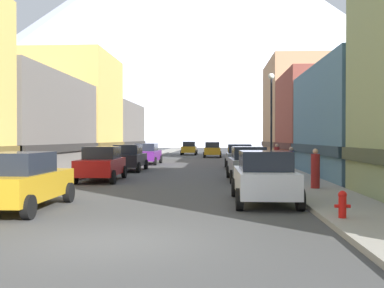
{
  "coord_description": "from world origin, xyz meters",
  "views": [
    {
      "loc": [
        2.24,
        -9.45,
        2.2
      ],
      "look_at": [
        -0.39,
        36.18,
        1.63
      ],
      "focal_mm": 42.18,
      "sensor_mm": 36.0,
      "label": 1
    }
  ],
  "objects_px": {
    "car_right_1": "(248,163)",
    "streetlamp_right": "(271,108)",
    "potted_plant_0": "(9,174)",
    "car_left_3": "(147,154)",
    "car_driving_0": "(189,148)",
    "pedestrian_1": "(291,162)",
    "car_driving_1": "(212,150)",
    "car_right_2": "(239,156)",
    "car_left_2": "(129,158)",
    "car_left_0": "(21,181)",
    "car_right_0": "(264,177)",
    "car_left_1": "(101,163)",
    "pedestrian_2": "(277,157)",
    "pedestrian_0": "(315,170)",
    "fire_hydrant_near": "(342,203)"
  },
  "relations": [
    {
      "from": "car_right_1",
      "to": "streetlamp_right",
      "type": "bearing_deg",
      "value": 62.91
    },
    {
      "from": "potted_plant_0",
      "to": "car_left_3",
      "type": "bearing_deg",
      "value": 80.32
    },
    {
      "from": "car_driving_0",
      "to": "pedestrian_1",
      "type": "distance_m",
      "value": 35.99
    },
    {
      "from": "car_driving_1",
      "to": "car_right_2",
      "type": "bearing_deg",
      "value": -83.69
    },
    {
      "from": "car_left_2",
      "to": "streetlamp_right",
      "type": "relative_size",
      "value": 0.75
    },
    {
      "from": "car_left_0",
      "to": "car_right_0",
      "type": "height_order",
      "value": "same"
    },
    {
      "from": "car_driving_1",
      "to": "streetlamp_right",
      "type": "xyz_separation_m",
      "value": [
        3.75,
        -26.18,
        3.09
      ]
    },
    {
      "from": "car_driving_0",
      "to": "streetlamp_right",
      "type": "bearing_deg",
      "value": -78.3
    },
    {
      "from": "car_left_1",
      "to": "pedestrian_1",
      "type": "xyz_separation_m",
      "value": [
        10.05,
        1.92,
        -0.02
      ]
    },
    {
      "from": "car_driving_0",
      "to": "car_driving_1",
      "type": "distance_m",
      "value": 8.05
    },
    {
      "from": "car_left_0",
      "to": "potted_plant_0",
      "type": "xyz_separation_m",
      "value": [
        -3.2,
        5.94,
        -0.3
      ]
    },
    {
      "from": "car_left_0",
      "to": "car_left_1",
      "type": "bearing_deg",
      "value": 90.02
    },
    {
      "from": "car_left_2",
      "to": "pedestrian_2",
      "type": "bearing_deg",
      "value": 4.58
    },
    {
      "from": "car_left_3",
      "to": "pedestrian_2",
      "type": "height_order",
      "value": "pedestrian_2"
    },
    {
      "from": "pedestrian_0",
      "to": "streetlamp_right",
      "type": "height_order",
      "value": "streetlamp_right"
    },
    {
      "from": "car_driving_0",
      "to": "potted_plant_0",
      "type": "height_order",
      "value": "car_driving_0"
    },
    {
      "from": "car_left_0",
      "to": "car_left_2",
      "type": "xyz_separation_m",
      "value": [
        0.0,
        16.7,
        0.0
      ]
    },
    {
      "from": "car_driving_0",
      "to": "car_driving_1",
      "type": "xyz_separation_m",
      "value": [
        3.2,
        -7.39,
        0.0
      ]
    },
    {
      "from": "car_right_0",
      "to": "fire_hydrant_near",
      "type": "height_order",
      "value": "car_right_0"
    },
    {
      "from": "car_right_1",
      "to": "potted_plant_0",
      "type": "xyz_separation_m",
      "value": [
        -10.8,
        -4.07,
        -0.3
      ]
    },
    {
      "from": "potted_plant_0",
      "to": "pedestrian_0",
      "type": "relative_size",
      "value": 0.52
    },
    {
      "from": "car_left_0",
      "to": "car_driving_1",
      "type": "distance_m",
      "value": 39.59
    },
    {
      "from": "car_left_3",
      "to": "pedestrian_0",
      "type": "xyz_separation_m",
      "value": [
        10.05,
        -19.36,
        0.0
      ]
    },
    {
      "from": "car_driving_0",
      "to": "streetlamp_right",
      "type": "height_order",
      "value": "streetlamp_right"
    },
    {
      "from": "car_driving_0",
      "to": "fire_hydrant_near",
      "type": "bearing_deg",
      "value": -81.69
    },
    {
      "from": "car_left_2",
      "to": "car_right_1",
      "type": "height_order",
      "value": "same"
    },
    {
      "from": "car_left_3",
      "to": "car_right_0",
      "type": "xyz_separation_m",
      "value": [
        7.6,
        -22.78,
        0.0
      ]
    },
    {
      "from": "car_left_0",
      "to": "fire_hydrant_near",
      "type": "height_order",
      "value": "car_left_0"
    },
    {
      "from": "car_left_2",
      "to": "car_right_2",
      "type": "distance_m",
      "value": 8.04
    },
    {
      "from": "car_left_2",
      "to": "car_left_3",
      "type": "distance_m",
      "value": 7.99
    },
    {
      "from": "car_left_1",
      "to": "pedestrian_2",
      "type": "xyz_separation_m",
      "value": [
        10.05,
        7.94,
        0.03
      ]
    },
    {
      "from": "pedestrian_2",
      "to": "pedestrian_1",
      "type": "bearing_deg",
      "value": -90.0
    },
    {
      "from": "car_left_3",
      "to": "car_right_1",
      "type": "bearing_deg",
      "value": -62.61
    },
    {
      "from": "car_right_2",
      "to": "pedestrian_2",
      "type": "distance_m",
      "value": 3.06
    },
    {
      "from": "streetlamp_right",
      "to": "car_left_1",
      "type": "bearing_deg",
      "value": -159.19
    },
    {
      "from": "pedestrian_2",
      "to": "car_right_2",
      "type": "bearing_deg",
      "value": 143.23
    },
    {
      "from": "car_right_0",
      "to": "car_right_1",
      "type": "xyz_separation_m",
      "value": [
        0.0,
        8.1,
        0.0
      ]
    },
    {
      "from": "car_driving_0",
      "to": "fire_hydrant_near",
      "type": "height_order",
      "value": "car_driving_0"
    },
    {
      "from": "car_left_2",
      "to": "car_left_1",
      "type": "bearing_deg",
      "value": -90.03
    },
    {
      "from": "fire_hydrant_near",
      "to": "car_right_1",
      "type": "bearing_deg",
      "value": 98.03
    },
    {
      "from": "car_right_1",
      "to": "car_driving_0",
      "type": "bearing_deg",
      "value": 98.4
    },
    {
      "from": "car_driving_1",
      "to": "fire_hydrant_near",
      "type": "height_order",
      "value": "car_driving_1"
    },
    {
      "from": "car_right_2",
      "to": "pedestrian_1",
      "type": "xyz_separation_m",
      "value": [
        2.45,
        -7.85,
        -0.02
      ]
    },
    {
      "from": "car_left_1",
      "to": "potted_plant_0",
      "type": "bearing_deg",
      "value": -131.43
    },
    {
      "from": "car_right_2",
      "to": "pedestrian_0",
      "type": "xyz_separation_m",
      "value": [
        2.45,
        -14.0,
        0.0
      ]
    },
    {
      "from": "car_right_0",
      "to": "potted_plant_0",
      "type": "height_order",
      "value": "car_right_0"
    },
    {
      "from": "car_right_0",
      "to": "potted_plant_0",
      "type": "distance_m",
      "value": 11.53
    },
    {
      "from": "car_right_2",
      "to": "pedestrian_2",
      "type": "relative_size",
      "value": 2.61
    },
    {
      "from": "car_right_1",
      "to": "pedestrian_0",
      "type": "xyz_separation_m",
      "value": [
        2.45,
        -4.69,
        0.0
      ]
    },
    {
      "from": "car_left_0",
      "to": "fire_hydrant_near",
      "type": "bearing_deg",
      "value": -10.24
    }
  ]
}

